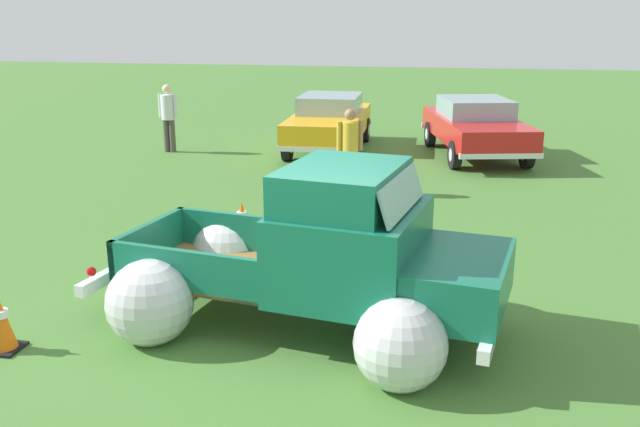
% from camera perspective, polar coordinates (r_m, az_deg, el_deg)
% --- Properties ---
extents(ground_plane, '(80.00, 80.00, 0.00)m').
position_cam_1_polar(ground_plane, '(8.17, -1.94, -9.06)').
color(ground_plane, '#477A33').
extents(vintage_pickup_truck, '(4.86, 3.33, 1.96)m').
position_cam_1_polar(vintage_pickup_truck, '(7.74, 0.68, -4.41)').
color(vintage_pickup_truck, black).
rests_on(vintage_pickup_truck, ground).
extents(show_car_0, '(1.96, 4.63, 1.43)m').
position_cam_1_polar(show_car_0, '(18.19, 0.77, 7.64)').
color(show_car_0, black).
rests_on(show_car_0, ground).
extents(show_car_1, '(2.89, 4.81, 1.43)m').
position_cam_1_polar(show_car_1, '(17.86, 12.66, 7.10)').
color(show_car_1, black).
rests_on(show_car_1, ground).
extents(spectator_0, '(0.52, 0.45, 1.69)m').
position_cam_1_polar(spectator_0, '(13.70, 2.46, 5.57)').
color(spectator_0, black).
rests_on(spectator_0, ground).
extents(spectator_1, '(0.54, 0.38, 1.73)m').
position_cam_1_polar(spectator_1, '(18.37, -12.36, 8.01)').
color(spectator_1, '#4C4742').
rests_on(spectator_1, ground).
extents(lane_cone_0, '(0.36, 0.36, 0.63)m').
position_cam_1_polar(lane_cone_0, '(11.05, -6.41, -0.59)').
color(lane_cone_0, black).
rests_on(lane_cone_0, ground).
extents(lane_cone_1, '(0.36, 0.36, 0.63)m').
position_cam_1_polar(lane_cone_1, '(8.18, -24.71, -8.18)').
color(lane_cone_1, black).
rests_on(lane_cone_1, ground).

